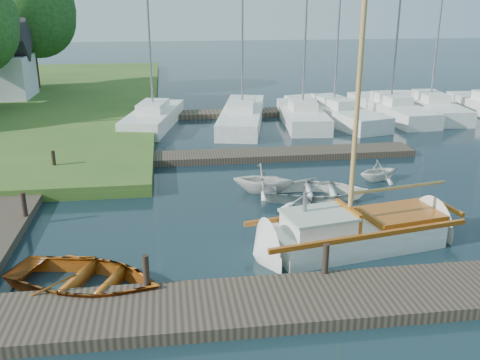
{
  "coord_description": "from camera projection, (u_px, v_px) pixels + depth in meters",
  "views": [
    {
      "loc": [
        -2.33,
        -16.76,
        6.94
      ],
      "look_at": [
        0.0,
        0.0,
        1.2
      ],
      "focal_mm": 40.0,
      "sensor_mm": 36.0,
      "label": 1
    }
  ],
  "objects": [
    {
      "name": "mooring_post_4",
      "position": [
        24.0,
        204.0,
        17.12
      ],
      "size": [
        0.16,
        0.16,
        0.8
      ],
      "primitive_type": "cylinder",
      "color": "black",
      "rests_on": "left_dock"
    },
    {
      "name": "pontoon",
      "position": [
        359.0,
        110.0,
        34.52
      ],
      "size": [
        30.0,
        1.6,
        0.3
      ],
      "primitive_type": "cube",
      "color": "#31271E",
      "rests_on": "ground"
    },
    {
      "name": "mooring_post_5",
      "position": [
        54.0,
        160.0,
        21.81
      ],
      "size": [
        0.16,
        0.16,
        0.8
      ],
      "primitive_type": "cylinder",
      "color": "black",
      "rests_on": "left_dock"
    },
    {
      "name": "tree_7",
      "position": [
        29.0,
        10.0,
        39.14
      ],
      "size": [
        6.83,
        6.83,
        9.38
      ],
      "color": "#332114",
      "rests_on": "shore"
    },
    {
      "name": "ground",
      "position": [
        240.0,
        213.0,
        18.26
      ],
      "size": [
        160.0,
        160.0,
        0.0
      ],
      "primitive_type": "plane",
      "color": "black",
      "rests_on": "ground"
    },
    {
      "name": "mooring_post_1",
      "position": [
        146.0,
        270.0,
        12.95
      ],
      "size": [
        0.16,
        0.16,
        0.8
      ],
      "primitive_type": "cylinder",
      "color": "black",
      "rests_on": "near_dock"
    },
    {
      "name": "marina_boat_1",
      "position": [
        242.0,
        114.0,
        31.24
      ],
      "size": [
        4.11,
        9.56,
        9.3
      ],
      "rotation": [
        0.0,
        0.0,
        1.36
      ],
      "color": "beige",
      "rests_on": "ground"
    },
    {
      "name": "sailboat",
      "position": [
        359.0,
        234.0,
        15.79
      ],
      "size": [
        7.39,
        3.27,
        9.83
      ],
      "rotation": [
        0.0,
        0.0,
        0.19
      ],
      "color": "beige",
      "rests_on": "ground"
    },
    {
      "name": "tender_c",
      "position": [
        316.0,
        189.0,
        19.45
      ],
      "size": [
        4.23,
        3.33,
        0.79
      ],
      "primitive_type": "imported",
      "rotation": [
        0.0,
        0.0,
        1.41
      ],
      "color": "beige",
      "rests_on": "ground"
    },
    {
      "name": "tender_b",
      "position": [
        264.0,
        177.0,
        20.08
      ],
      "size": [
        2.72,
        2.5,
        1.2
      ],
      "primitive_type": "imported",
      "rotation": [
        0.0,
        0.0,
        1.3
      ],
      "color": "beige",
      "rests_on": "ground"
    },
    {
      "name": "far_dock",
      "position": [
        264.0,
        155.0,
        24.57
      ],
      "size": [
        14.0,
        1.6,
        0.3
      ],
      "primitive_type": "cube",
      "color": "#31271E",
      "rests_on": "ground"
    },
    {
      "name": "marina_boat_4",
      "position": [
        391.0,
        108.0,
        33.09
      ],
      "size": [
        2.89,
        8.39,
        9.63
      ],
      "rotation": [
        0.0,
        0.0,
        1.66
      ],
      "color": "beige",
      "rests_on": "ground"
    },
    {
      "name": "marina_boat_5",
      "position": [
        430.0,
        105.0,
        33.77
      ],
      "size": [
        2.84,
        8.18,
        10.99
      ],
      "rotation": [
        0.0,
        0.0,
        1.49
      ],
      "color": "beige",
      "rests_on": "ground"
    },
    {
      "name": "marina_boat_2",
      "position": [
        302.0,
        114.0,
        31.19
      ],
      "size": [
        2.8,
        7.1,
        11.05
      ],
      "rotation": [
        0.0,
        0.0,
        1.48
      ],
      "color": "beige",
      "rests_on": "ground"
    },
    {
      "name": "marina_boat_3",
      "position": [
        334.0,
        111.0,
        32.05
      ],
      "size": [
        4.4,
        8.91,
        11.8
      ],
      "rotation": [
        0.0,
        0.0,
        1.84
      ],
      "color": "beige",
      "rests_on": "ground"
    },
    {
      "name": "dinghy",
      "position": [
        85.0,
        275.0,
        13.32
      ],
      "size": [
        4.83,
        4.22,
        0.83
      ],
      "primitive_type": "imported",
      "rotation": [
        0.0,
        0.0,
        1.17
      ],
      "color": "#8C520C",
      "rests_on": "ground"
    },
    {
      "name": "marina_boat_0",
      "position": [
        153.0,
        116.0,
        30.63
      ],
      "size": [
        3.73,
        7.46,
        10.98
      ],
      "rotation": [
        0.0,
        0.0,
        1.35
      ],
      "color": "beige",
      "rests_on": "ground"
    },
    {
      "name": "mooring_post_2",
      "position": [
        326.0,
        259.0,
        13.54
      ],
      "size": [
        0.16,
        0.16,
        0.8
      ],
      "primitive_type": "cylinder",
      "color": "black",
      "rests_on": "near_dock"
    },
    {
      "name": "near_dock",
      "position": [
        275.0,
        303.0,
        12.58
      ],
      "size": [
        18.0,
        2.2,
        0.3
      ],
      "primitive_type": "cube",
      "color": "#31271E",
      "rests_on": "ground"
    },
    {
      "name": "left_dock",
      "position": [
        10.0,
        200.0,
        19.04
      ],
      "size": [
        2.2,
        18.0,
        0.3
      ],
      "primitive_type": "cube",
      "color": "#31271E",
      "rests_on": "ground"
    },
    {
      "name": "tender_d",
      "position": [
        379.0,
        169.0,
        21.47
      ],
      "size": [
        2.15,
        1.99,
        0.94
      ],
      "primitive_type": "imported",
      "rotation": [
        0.0,
        0.0,
        1.85
      ],
      "color": "beige",
      "rests_on": "ground"
    }
  ]
}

